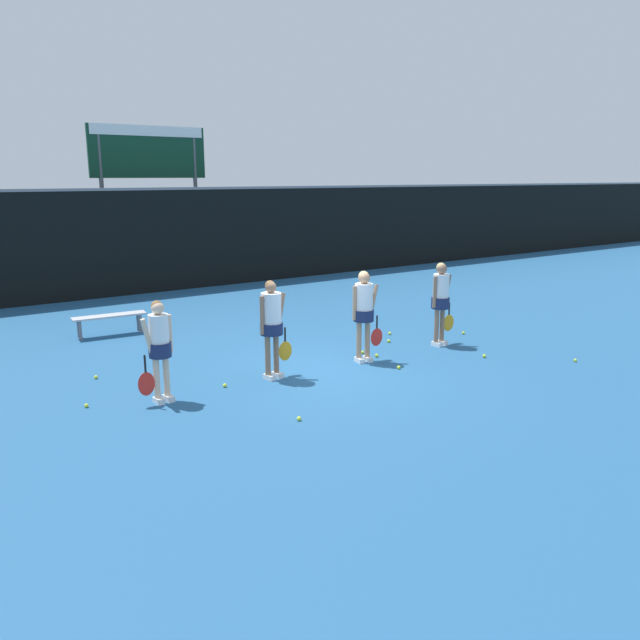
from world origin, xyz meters
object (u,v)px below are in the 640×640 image
at_px(tennis_ball_6, 390,333).
at_px(tennis_ball_8, 389,341).
at_px(tennis_ball_11, 399,367).
at_px(tennis_ball_1, 299,419).
at_px(bench_courtside, 109,318).
at_px(player_3, 441,296).
at_px(tennis_ball_3, 377,356).
at_px(tennis_ball_10, 96,377).
at_px(player_1, 272,321).
at_px(tennis_ball_4, 363,352).
at_px(tennis_ball_7, 575,360).
at_px(tennis_ball_9, 86,406).
at_px(player_0, 159,343).
at_px(tennis_ball_0, 484,356).
at_px(scoreboard, 149,162).
at_px(player_2, 364,308).
at_px(tennis_ball_5, 463,333).
at_px(tennis_ball_2, 225,385).

height_order(tennis_ball_6, tennis_ball_8, tennis_ball_8).
bearing_deg(tennis_ball_11, tennis_ball_1, -159.64).
xyz_separation_m(bench_courtside, player_3, (5.63, -4.88, 0.67)).
bearing_deg(tennis_ball_3, tennis_ball_10, 160.48).
relative_size(player_1, tennis_ball_10, 27.05).
bearing_deg(tennis_ball_4, player_1, -172.34).
bearing_deg(tennis_ball_7, tennis_ball_9, 161.47).
relative_size(player_3, tennis_ball_10, 27.15).
bearing_deg(player_0, tennis_ball_0, -18.15).
height_order(tennis_ball_3, tennis_ball_6, tennis_ball_3).
xyz_separation_m(scoreboard, player_2, (0.08, -11.38, -2.93)).
relative_size(tennis_ball_0, tennis_ball_1, 1.08).
bearing_deg(player_1, tennis_ball_5, -6.79).
distance_m(tennis_ball_0, tennis_ball_6, 2.53).
height_order(tennis_ball_1, tennis_ball_5, tennis_ball_1).
xyz_separation_m(player_2, tennis_ball_5, (3.26, 0.38, -1.05)).
bearing_deg(tennis_ball_4, tennis_ball_11, -93.56).
xyz_separation_m(player_0, tennis_ball_8, (5.44, 0.74, -0.94)).
bearing_deg(tennis_ball_6, player_2, -144.04).
xyz_separation_m(scoreboard, tennis_ball_3, (0.48, -11.31, -3.98)).
relative_size(tennis_ball_3, tennis_ball_8, 0.99).
xyz_separation_m(tennis_ball_7, tennis_ball_8, (-2.08, 3.20, 0.00)).
height_order(player_1, tennis_ball_4, player_1).
bearing_deg(bench_courtside, tennis_ball_9, -106.80).
xyz_separation_m(player_0, tennis_ball_11, (4.33, -0.85, -0.95)).
height_order(player_1, tennis_ball_11, player_1).
xyz_separation_m(player_1, tennis_ball_5, (5.26, 0.28, -1.04)).
xyz_separation_m(tennis_ball_1, tennis_ball_10, (-1.97, 3.74, -0.00)).
bearing_deg(tennis_ball_5, tennis_ball_8, 167.71).
bearing_deg(tennis_ball_3, tennis_ball_8, 37.77).
xyz_separation_m(tennis_ball_4, tennis_ball_8, (1.03, 0.38, 0.00)).
bearing_deg(player_0, tennis_ball_2, -3.20).
bearing_deg(player_1, tennis_ball_1, -119.12).
relative_size(tennis_ball_6, tennis_ball_9, 1.05).
bearing_deg(tennis_ball_3, tennis_ball_11, -100.81).
bearing_deg(tennis_ball_9, bench_courtside, 69.32).
xyz_separation_m(tennis_ball_2, tennis_ball_11, (3.19, -0.92, 0.00)).
relative_size(player_2, tennis_ball_5, 27.38).
xyz_separation_m(tennis_ball_6, tennis_ball_9, (-7.01, -0.83, -0.00)).
xyz_separation_m(tennis_ball_0, tennis_ball_10, (-6.85, 3.05, -0.00)).
relative_size(tennis_ball_3, tennis_ball_10, 1.07).
distance_m(bench_courtside, tennis_ball_10, 3.28).
distance_m(player_1, tennis_ball_0, 4.50).
relative_size(player_2, tennis_ball_4, 26.29).
relative_size(player_1, tennis_ball_6, 25.84).
height_order(bench_courtside, tennis_ball_11, bench_courtside).
relative_size(bench_courtside, player_0, 0.99).
bearing_deg(tennis_ball_1, tennis_ball_4, 37.30).
height_order(tennis_ball_3, tennis_ball_7, tennis_ball_3).
height_order(player_1, player_3, player_3).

